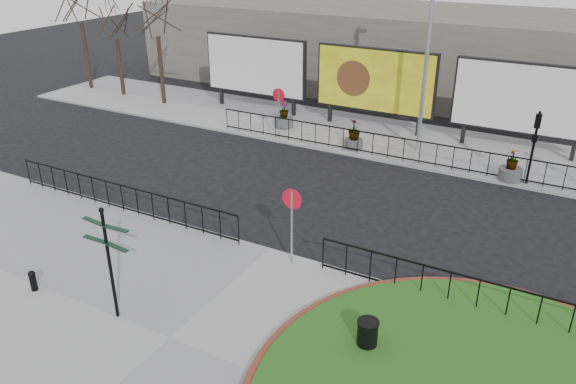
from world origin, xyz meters
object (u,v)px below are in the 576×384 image
Objects in this scene: billboard_mid at (375,81)px; planter_c at (511,169)px; lamp_post at (428,47)px; litter_bin at (367,336)px; bollard at (33,280)px; planter_a at (284,118)px; planter_b at (354,136)px; fingerpost_sign at (108,253)px.

billboard_mid reaches higher than planter_c.
lamp_post is 10.47× the size of litter_bin.
lamp_post is 14.62× the size of bollard.
planter_a is (-0.90, 16.21, 0.13)m from bollard.
planter_b is (-2.71, -1.21, -4.13)m from lamp_post.
fingerpost_sign is 2.32× the size of planter_a.
planter_c reaches higher than bollard.
billboard_mid is 18.58m from bollard.
planter_a is at bearing -154.34° from billboard_mid.
billboard_mid is 4.62× the size of planter_c.
lamp_post is 5.08m from planter_b.
lamp_post is at bearing 69.03° from bollard.
planter_c reaches higher than litter_bin.
planter_b is (4.40, -1.21, 0.11)m from planter_a.
fingerpost_sign is at bearing -90.91° from billboard_mid.
lamp_post is at bearing 83.52° from fingerpost_sign.
billboard_mid reaches higher than fingerpost_sign.
planter_b is (0.59, 14.75, -1.36)m from fingerpost_sign.
planter_b reaches higher than planter_a.
planter_c is at bearing -25.72° from billboard_mid.
bollard is 15.40m from planter_b.
fingerpost_sign is 3.33m from bollard.
litter_bin is at bearing -96.08° from planter_c.
billboard_mid is 4.23m from lamp_post.
fingerpost_sign is 16.47m from planter_a.
planter_b is 1.07× the size of planter_c.
fingerpost_sign reaches higher than planter_c.
planter_b is 7.04m from planter_c.
planter_c is at bearing 67.29° from fingerpost_sign.
fingerpost_sign is (-0.29, -17.93, -0.55)m from billboard_mid.
planter_b is at bearing -155.97° from lamp_post.
bollard is 9.44m from litter_bin.
billboard_mid reaches higher than planter_b.
litter_bin is at bearing -66.13° from planter_b.
planter_a is (-3.82, 15.96, -1.46)m from fingerpost_sign.
lamp_post is at bearing 24.03° from planter_b.
planter_b reaches higher than litter_bin.
planter_c is (10.54, 14.65, 0.11)m from bollard.
billboard_mid reaches higher than bollard.
lamp_post is 17.89m from bollard.
fingerpost_sign reaches higher than litter_bin.
bollard is (-2.92, -0.25, -1.59)m from fingerpost_sign.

